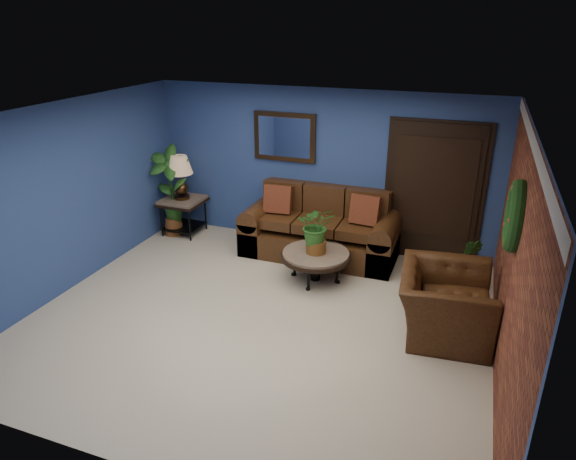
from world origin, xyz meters
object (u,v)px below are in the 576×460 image
(side_chair, at_px, (366,224))
(armchair, at_px, (445,303))
(sofa, at_px, (321,232))
(coffee_table, at_px, (316,256))
(end_table, at_px, (183,207))
(table_lamp, at_px, (180,172))

(side_chair, height_order, armchair, side_chair)
(sofa, xyz_separation_m, coffee_table, (0.19, -0.89, 0.02))
(end_table, xyz_separation_m, table_lamp, (0.00, -0.00, 0.61))
(coffee_table, xyz_separation_m, side_chair, (0.50, 0.92, 0.20))
(table_lamp, height_order, armchair, table_lamp)
(coffee_table, bearing_deg, armchair, -22.04)
(end_table, relative_size, armchair, 0.57)
(sofa, xyz_separation_m, armchair, (1.99, -1.62, 0.04))
(end_table, bearing_deg, armchair, -19.56)
(armchair, bearing_deg, sofa, 45.92)
(coffee_table, relative_size, side_chair, 0.98)
(coffee_table, bearing_deg, table_lamp, 162.17)
(armchair, bearing_deg, coffee_table, 62.97)
(sofa, xyz_separation_m, side_chair, (0.68, 0.04, 0.22))
(coffee_table, relative_size, table_lamp, 1.39)
(sofa, bearing_deg, table_lamp, -179.09)
(sofa, relative_size, coffee_table, 2.38)
(end_table, bearing_deg, coffee_table, -17.83)
(sofa, relative_size, side_chair, 2.33)
(coffee_table, distance_m, table_lamp, 2.87)
(coffee_table, height_order, armchair, armchair)
(end_table, distance_m, table_lamp, 0.61)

